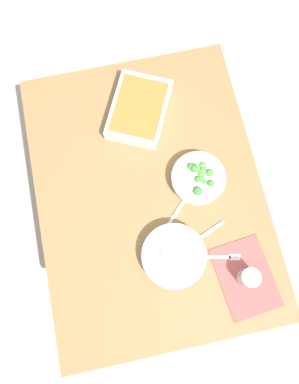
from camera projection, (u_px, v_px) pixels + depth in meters
name	position (u px, v px, depth m)	size (l,w,h in m)	color
ground_plane	(150.00, 220.00, 2.13)	(6.00, 6.00, 0.00)	#B2A899
dining_table	(150.00, 197.00, 1.50)	(1.20, 0.90, 0.74)	olive
placemat	(246.00, 277.00, 1.33)	(0.28, 0.20, 0.00)	#B24C47
stew_bowl	(174.00, 256.00, 1.32)	(0.24, 0.24, 0.06)	silver
broccoli_bowl	(198.00, 178.00, 1.39)	(0.22, 0.22, 0.07)	silver
baking_dish	(139.00, 109.00, 1.46)	(0.37, 0.33, 0.06)	silver
drink_cup	(248.00, 277.00, 1.29)	(0.07, 0.07, 0.08)	#B2BCC6
spoon_by_stew	(200.00, 238.00, 1.36)	(0.08, 0.17, 0.01)	silver
spoon_by_broccoli	(180.00, 206.00, 1.39)	(0.14, 0.14, 0.01)	silver
fork_on_table	(221.00, 257.00, 1.35)	(0.06, 0.18, 0.01)	silver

